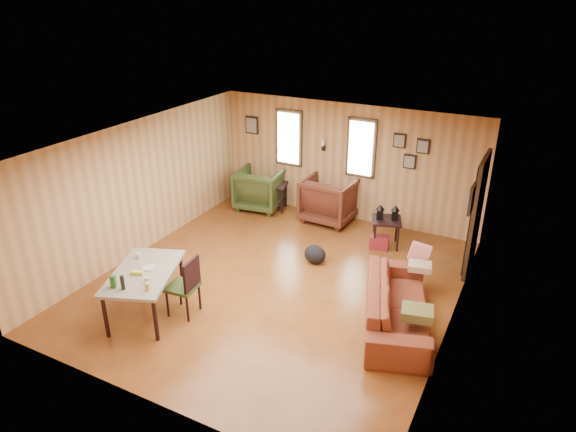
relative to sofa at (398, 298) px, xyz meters
name	(u,v)px	position (x,y,z in m)	size (l,w,h in m)	color
room	(294,212)	(-1.89, 0.45, 0.78)	(5.54, 6.04, 2.44)	brown
sofa	(398,298)	(0.00, 0.00, 0.00)	(2.20, 0.64, 0.86)	brown
recliner_brown	(330,197)	(-2.26, 2.85, 0.08)	(1.00, 0.94, 1.03)	#4D2317
recliner_green	(260,187)	(-3.87, 2.77, 0.05)	(0.94, 0.88, 0.96)	#32401D
end_table	(273,192)	(-3.58, 2.83, -0.03)	(0.67, 0.64, 0.71)	black
side_table	(387,218)	(-0.88, 2.28, 0.14)	(0.67, 0.67, 0.84)	black
cooler	(379,242)	(-0.95, 2.12, -0.31)	(0.38, 0.31, 0.24)	maroon
backpack	(315,254)	(-1.78, 1.07, -0.26)	(0.39, 0.30, 0.34)	black
sofa_pillows	(419,284)	(0.19, 0.38, 0.08)	(0.79, 1.82, 0.37)	brown
dining_table	(143,276)	(-3.36, -1.46, 0.22)	(1.29, 1.61, 0.92)	gray
dining_chair	(186,284)	(-2.81, -1.19, 0.09)	(0.46, 0.46, 0.93)	#32401D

